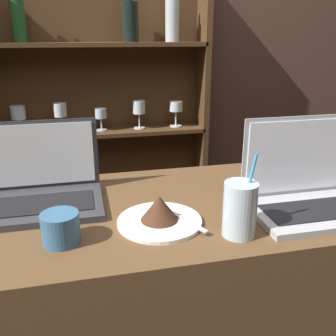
{
  "coord_description": "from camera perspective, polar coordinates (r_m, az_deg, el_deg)",
  "views": [
    {
      "loc": [
        -0.2,
        -0.64,
        1.43
      ],
      "look_at": [
        0.02,
        0.32,
        1.08
      ],
      "focal_mm": 40.0,
      "sensor_mm": 36.0,
      "label": 1
    }
  ],
  "objects": [
    {
      "name": "cake_plate",
      "position": [
        0.95,
        -1.27,
        -7.02
      ],
      "size": [
        0.22,
        0.22,
        0.07
      ],
      "color": "white",
      "rests_on": "bar_counter"
    },
    {
      "name": "water_glass",
      "position": [
        0.9,
        10.9,
        -6.19
      ],
      "size": [
        0.08,
        0.08,
        0.2
      ],
      "color": "silver",
      "rests_on": "bar_counter"
    },
    {
      "name": "coffee_cup",
      "position": [
        0.9,
        -16.05,
        -8.8
      ],
      "size": [
        0.09,
        0.09,
        0.07
      ],
      "color": "#38668C",
      "rests_on": "bar_counter"
    },
    {
      "name": "back_wall",
      "position": [
        2.05,
        -7.74,
        17.25
      ],
      "size": [
        7.0,
        0.06,
        2.7
      ],
      "color": "#4C3328",
      "rests_on": "ground_plane"
    },
    {
      "name": "back_shelf",
      "position": [
        2.02,
        -9.93,
        4.59
      ],
      "size": [
        1.11,
        0.18,
        1.73
      ],
      "color": "#472D19",
      "rests_on": "ground_plane"
    },
    {
      "name": "laptop_near",
      "position": [
        1.11,
        -19.02,
        -2.86
      ],
      "size": [
        0.34,
        0.24,
        0.22
      ],
      "color": "#333338",
      "rests_on": "bar_counter"
    },
    {
      "name": "laptop_far",
      "position": [
        1.08,
        20.41,
        -3.1
      ],
      "size": [
        0.33,
        0.22,
        0.24
      ],
      "color": "#ADADB2",
      "rests_on": "bar_counter"
    }
  ]
}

